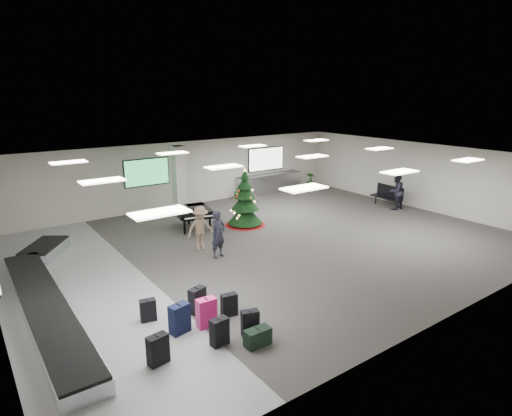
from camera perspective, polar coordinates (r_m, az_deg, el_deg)
ground at (r=16.28m, az=1.94°, el=-4.72°), size 18.00×18.00×0.00m
room_envelope at (r=15.94m, az=-0.55°, el=3.57°), size 18.02×14.02×3.21m
baggage_carousel at (r=13.25m, az=-26.31°, el=-10.26°), size 2.28×9.71×0.43m
service_counter at (r=24.14m, az=1.76°, el=3.29°), size 4.05×0.65×1.08m
suitcase_0 at (r=10.09m, az=-4.90°, el=-16.13°), size 0.44×0.27×0.67m
suitcase_1 at (r=10.39m, az=-0.79°, el=-15.09°), size 0.46×0.34×0.66m
pink_suitcase at (r=10.78m, az=-6.63°, el=-13.69°), size 0.48×0.28×0.75m
suitcase_3 at (r=11.44m, az=-7.82°, el=-12.07°), size 0.51×0.38×0.70m
navy_suitcase at (r=10.62m, az=-10.16°, el=-14.33°), size 0.52×0.37×0.75m
suitcase_5 at (r=9.68m, az=-12.94°, el=-17.92°), size 0.47×0.31×0.68m
green_duffel at (r=10.10m, az=0.23°, el=-16.83°), size 0.61×0.31×0.42m
suitcase_7 at (r=11.24m, az=-3.60°, el=-12.74°), size 0.44×0.28×0.61m
suitcase_8 at (r=11.31m, az=-14.19°, el=-13.08°), size 0.42×0.29×0.59m
christmas_tree at (r=18.25m, az=-1.47°, el=0.34°), size 1.76×1.76×2.51m
grand_piano at (r=17.96m, az=-8.41°, el=-0.53°), size 1.66×1.99×1.01m
bench at (r=22.29m, az=17.14°, el=1.71°), size 0.69×1.69×1.05m
traveler_a at (r=14.75m, az=-5.07°, el=-3.52°), size 0.68×0.53×1.66m
traveler_b at (r=15.52m, az=-7.41°, el=-2.70°), size 1.08×0.65×1.62m
traveler_bench at (r=21.74m, az=18.15°, el=2.13°), size 0.89×0.71×1.80m
potted_plant_left at (r=22.79m, az=-2.50°, el=2.15°), size 0.55×0.53×0.77m
potted_plant_right at (r=25.64m, az=7.29°, el=3.69°), size 0.70×0.70×0.92m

